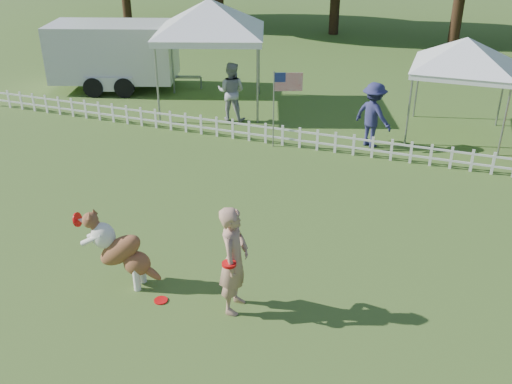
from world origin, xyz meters
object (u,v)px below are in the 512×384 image
canopy_tent_left (211,56)px  spectator_b (373,115)px  spectator_a (231,92)px  handler (234,260)px  cargo_trailer (114,56)px  canopy_tent_right (459,89)px  flag_pole (274,110)px  frisbee_on_turf (161,300)px  dog (121,250)px

canopy_tent_left → spectator_b: size_ratio=1.88×
canopy_tent_left → spectator_a: canopy_tent_left is taller
handler → canopy_tent_left: 10.68m
cargo_trailer → spectator_a: size_ratio=2.99×
canopy_tent_right → flag_pole: size_ratio=1.29×
frisbee_on_turf → spectator_b: 8.56m
canopy_tent_left → flag_pole: bearing=-60.1°
handler → flag_pole: (-1.70, 6.97, 0.12)m
handler → flag_pole: flag_pole is taller
handler → spectator_a: size_ratio=1.05×
cargo_trailer → flag_pole: size_ratio=2.54×
spectator_b → frisbee_on_turf: bearing=104.9°
spectator_a → canopy_tent_left: bearing=-45.8°
canopy_tent_left → dog: bearing=-94.1°
handler → cargo_trailer: (-8.88, 10.32, 0.24)m
handler → cargo_trailer: 13.61m
handler → canopy_tent_right: canopy_tent_right is taller
dog → canopy_tent_right: canopy_tent_right is taller
dog → cargo_trailer: size_ratio=0.26×
canopy_tent_right → cargo_trailer: 11.83m
frisbee_on_turf → flag_pole: 7.34m
flag_pole → spectator_a: 2.54m
spectator_a → spectator_b: (4.47, -0.64, -0.00)m
canopy_tent_right → flag_pole: canopy_tent_right is taller
spectator_a → spectator_b: size_ratio=1.00×
cargo_trailer → spectator_a: (5.25, -1.71, -0.29)m
dog → frisbee_on_turf: (0.84, -0.23, -0.68)m
canopy_tent_right → flag_pole: (-4.64, -2.71, -0.31)m
frisbee_on_turf → canopy_tent_left: (-3.45, 9.84, 1.69)m
spectator_a → frisbee_on_turf: bearing=100.6°
canopy_tent_right → cargo_trailer: size_ratio=0.51×
canopy_tent_left → canopy_tent_right: (7.64, 0.12, -0.32)m
canopy_tent_right → spectator_b: canopy_tent_right is taller
dog → spectator_a: (-1.53, 8.66, 0.21)m
cargo_trailer → flag_pole: bearing=-43.6°
frisbee_on_turf → spectator_a: spectator_a is taller
handler → dog: bearing=86.9°
frisbee_on_turf → spectator_a: size_ratio=0.13×
dog → canopy_tent_right: 10.97m
handler → spectator_b: 8.01m
canopy_tent_left → canopy_tent_right: canopy_tent_left is taller
dog → canopy_tent_right: (5.03, 9.73, 0.69)m
canopy_tent_left → spectator_b: (5.54, -1.59, -0.80)m
canopy_tent_left → canopy_tent_right: 7.65m
dog → frisbee_on_turf: size_ratio=5.93×
canopy_tent_left → canopy_tent_right: size_ratio=1.23×
frisbee_on_turf → canopy_tent_right: bearing=67.2°
dog → flag_pole: 7.04m
handler → canopy_tent_left: size_ratio=0.56×
handler → canopy_tent_left: canopy_tent_left is taller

